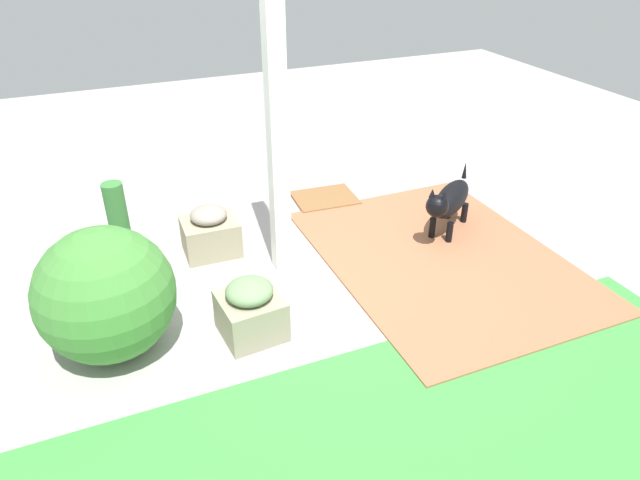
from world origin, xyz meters
TOP-DOWN VIEW (x-y plane):
  - ground_plane at (0.00, 0.00)m, footprint 12.00×12.00m
  - brick_path at (-0.95, 0.28)m, footprint 1.80×2.40m
  - porch_pillar at (0.28, -0.14)m, footprint 0.13×0.13m
  - stone_planter_nearest at (0.74, -0.57)m, footprint 0.45×0.39m
  - stone_planter_mid at (0.75, 0.57)m, footprint 0.42×0.43m
  - round_shrub at (1.60, 0.37)m, footprint 0.86×0.86m
  - terracotta_pot_tall at (1.42, -0.52)m, footprint 0.28×0.28m
  - dog at (-1.21, -0.07)m, footprint 0.72×0.61m
  - doormat at (-0.50, -1.09)m, footprint 0.62×0.51m

SIDE VIEW (x-z plane):
  - ground_plane at x=0.00m, z-range 0.00..0.00m
  - brick_path at x=-0.95m, z-range 0.00..0.02m
  - doormat at x=-0.50m, z-range 0.00..0.03m
  - stone_planter_nearest at x=0.74m, z-range -0.02..0.39m
  - stone_planter_mid at x=0.75m, z-range -0.02..0.40m
  - terracotta_pot_tall at x=1.42m, z-range -0.11..0.65m
  - dog at x=-1.21m, z-range 0.04..0.60m
  - round_shrub at x=1.60m, z-range 0.00..0.86m
  - porch_pillar at x=0.28m, z-range 0.00..2.50m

